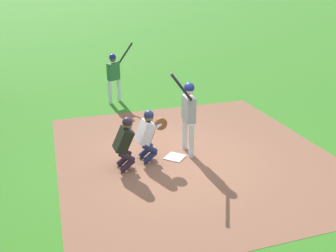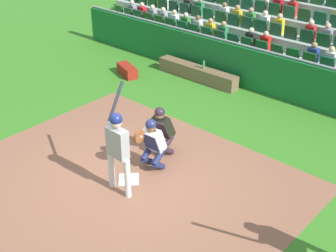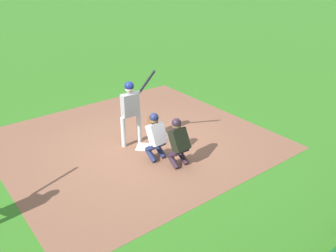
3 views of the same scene
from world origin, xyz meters
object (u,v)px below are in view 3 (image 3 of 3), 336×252
Objects in this scene: catcher_crouching at (155,134)px; home_plate_umpire at (178,140)px; home_plate_marker at (145,147)px; batter_at_plate at (131,106)px.

catcher_crouching is 1.01× the size of home_plate_umpire.
home_plate_marker is 0.34× the size of home_plate_umpire.
catcher_crouching is at bearing -87.34° from batter_at_plate.
catcher_crouching reaches higher than home_plate_marker.
catcher_crouching is at bearing 112.30° from home_plate_umpire.
batter_at_plate is at bearing 100.21° from home_plate_umpire.
home_plate_marker is 0.34× the size of catcher_crouching.
home_plate_marker is at bearing 81.99° from catcher_crouching.
home_plate_umpire is at bearing -82.92° from home_plate_marker.
batter_at_plate is at bearing 109.90° from home_plate_marker.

